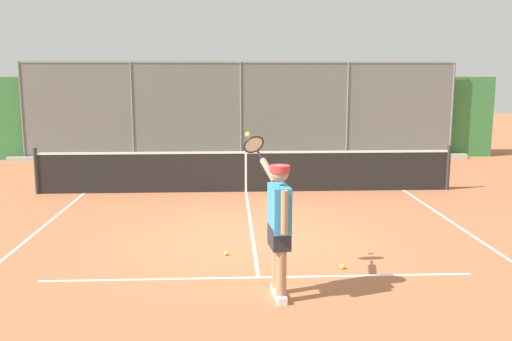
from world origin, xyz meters
TOP-DOWN VIEW (x-y plane):
  - ground_plane at (0.00, 0.00)m, footprint 60.00×60.00m
  - court_line_markings at (0.00, 1.95)m, footprint 7.58×10.23m
  - fence_backdrop at (0.00, -9.63)m, footprint 16.87×1.37m
  - tennis_net at (0.00, -3.88)m, footprint 9.74×0.09m
  - tennis_player at (-0.21, 2.41)m, footprint 0.58×1.36m
  - tennis_ball_mid_court at (0.44, 0.77)m, footprint 0.07×0.07m
  - tennis_ball_near_baseline at (-1.21, 1.45)m, footprint 0.07×0.07m

SIDE VIEW (x-z plane):
  - ground_plane at x=0.00m, z-range 0.00..0.00m
  - court_line_markings at x=0.00m, z-range 0.00..0.01m
  - tennis_ball_mid_court at x=0.44m, z-range 0.00..0.07m
  - tennis_ball_near_baseline at x=-1.21m, z-range 0.00..0.07m
  - tennis_net at x=0.00m, z-range -0.04..1.03m
  - tennis_player at x=-0.21m, z-range 0.00..1.95m
  - fence_backdrop at x=0.00m, z-range -0.25..2.89m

